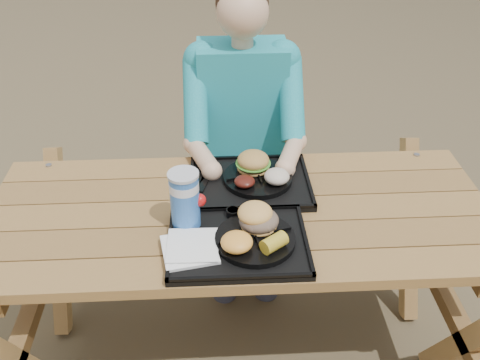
{
  "coord_description": "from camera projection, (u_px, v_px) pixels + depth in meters",
  "views": [
    {
      "loc": [
        -0.08,
        -1.51,
        1.9
      ],
      "look_at": [
        0.0,
        0.0,
        0.88
      ],
      "focal_mm": 40.0,
      "sensor_mm": 36.0,
      "label": 1
    }
  ],
  "objects": [
    {
      "name": "napkin_stack",
      "position": [
        189.0,
        248.0,
        1.68
      ],
      "size": [
        0.2,
        0.2,
        0.02
      ],
      "primitive_type": "cube",
      "rotation": [
        0.0,
        0.0,
        0.19
      ],
      "color": "white",
      "rests_on": "tray_near"
    },
    {
      "name": "picnic_table",
      "position": [
        240.0,
        286.0,
        2.11
      ],
      "size": [
        1.8,
        1.49,
        0.75
      ],
      "primitive_type": null,
      "color": "#999999",
      "rests_on": "ground"
    },
    {
      "name": "diner",
      "position": [
        242.0,
        148.0,
        2.47
      ],
      "size": [
        0.48,
        0.84,
        1.28
      ],
      "primitive_type": null,
      "color": "#1ABCB5",
      "rests_on": "ground"
    },
    {
      "name": "tray_far",
      "position": [
        250.0,
        184.0,
        2.02
      ],
      "size": [
        0.45,
        0.35,
        0.02
      ],
      "primitive_type": "cube",
      "color": "black",
      "rests_on": "picnic_table"
    },
    {
      "name": "burger",
      "position": [
        253.0,
        157.0,
        2.02
      ],
      "size": [
        0.12,
        0.12,
        0.11
      ],
      "primitive_type": null,
      "color": "#BC8942",
      "rests_on": "plate_far"
    },
    {
      "name": "corn_cob",
      "position": [
        274.0,
        243.0,
        1.65
      ],
      "size": [
        0.12,
        0.12,
        0.05
      ],
      "primitive_type": null,
      "rotation": [
        0.0,
        0.0,
        0.64
      ],
      "color": "gold",
      "rests_on": "plate_near"
    },
    {
      "name": "cutlery_far",
      "position": [
        205.0,
        179.0,
        2.02
      ],
      "size": [
        0.07,
        0.17,
        0.01
      ],
      "primitive_type": "cube",
      "rotation": [
        0.0,
        0.0,
        -0.27
      ],
      "color": "black",
      "rests_on": "tray_far"
    },
    {
      "name": "mac_cheese",
      "position": [
        237.0,
        242.0,
        1.65
      ],
      "size": [
        0.1,
        0.1,
        0.05
      ],
      "primitive_type": "ellipsoid",
      "color": "#FFB343",
      "rests_on": "plate_near"
    },
    {
      "name": "plate_far",
      "position": [
        258.0,
        178.0,
        2.01
      ],
      "size": [
        0.26,
        0.26,
        0.02
      ],
      "primitive_type": "cylinder",
      "color": "black",
      "rests_on": "tray_far"
    },
    {
      "name": "plate_near",
      "position": [
        255.0,
        239.0,
        1.72
      ],
      "size": [
        0.26,
        0.26,
        0.02
      ],
      "primitive_type": "cylinder",
      "color": "black",
      "rests_on": "tray_near"
    },
    {
      "name": "baked_beans",
      "position": [
        245.0,
        181.0,
        1.95
      ],
      "size": [
        0.08,
        0.08,
        0.03
      ],
      "primitive_type": "ellipsoid",
      "color": "#4E160F",
      "rests_on": "plate_far"
    },
    {
      "name": "potato_salad",
      "position": [
        277.0,
        176.0,
        1.96
      ],
      "size": [
        0.09,
        0.09,
        0.05
      ],
      "primitive_type": "ellipsoid",
      "color": "beige",
      "rests_on": "plate_far"
    },
    {
      "name": "condiment_bbq",
      "position": [
        233.0,
        213.0,
        1.83
      ],
      "size": [
        0.05,
        0.05,
        0.03
      ],
      "primitive_type": "cylinder",
      "color": "black",
      "rests_on": "tray_near"
    },
    {
      "name": "sandwich",
      "position": [
        259.0,
        211.0,
        1.72
      ],
      "size": [
        0.12,
        0.12,
        0.13
      ],
      "primitive_type": null,
      "color": "#ECAB53",
      "rests_on": "plate_near"
    },
    {
      "name": "tray_near",
      "position": [
        238.0,
        244.0,
        1.73
      ],
      "size": [
        0.45,
        0.35,
        0.02
      ],
      "primitive_type": "cube",
      "color": "black",
      "rests_on": "picnic_table"
    },
    {
      "name": "ground",
      "position": [
        240.0,
        348.0,
        2.32
      ],
      "size": [
        60.0,
        60.0,
        0.0
      ],
      "primitive_type": "plane",
      "color": "#999999",
      "rests_on": "ground"
    },
    {
      "name": "soda_cup",
      "position": [
        185.0,
        201.0,
        1.75
      ],
      "size": [
        0.1,
        0.1,
        0.19
      ],
      "primitive_type": "cylinder",
      "color": "#1755AF",
      "rests_on": "tray_near"
    },
    {
      "name": "condiment_mustard",
      "position": [
        254.0,
        212.0,
        1.83
      ],
      "size": [
        0.05,
        0.05,
        0.03
      ],
      "primitive_type": "cylinder",
      "color": "#D0CD17",
      "rests_on": "tray_near"
    }
  ]
}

